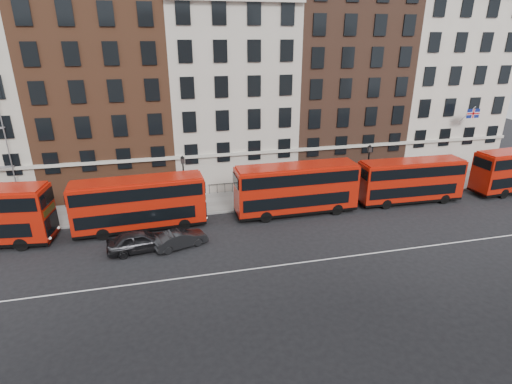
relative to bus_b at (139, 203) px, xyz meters
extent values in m
plane|color=black|center=(9.81, -6.30, -2.42)|extent=(120.00, 120.00, 0.00)
cube|color=gray|center=(9.81, 4.20, -2.34)|extent=(80.00, 5.00, 0.15)
cube|color=gray|center=(9.81, 1.70, -2.34)|extent=(80.00, 0.30, 0.16)
cube|color=white|center=(9.81, -8.30, -2.41)|extent=(70.00, 0.12, 0.01)
cube|color=brown|center=(-2.99, 11.70, 8.58)|extent=(12.80, 10.00, 22.00)
cube|color=#B8B1A2|center=(9.81, 11.70, 7.08)|extent=(12.80, 10.00, 19.00)
cube|color=brown|center=(22.61, 11.70, 8.08)|extent=(12.80, 10.00, 21.00)
cube|color=beige|center=(35.41, 11.70, 7.58)|extent=(12.80, 10.00, 20.00)
cube|color=black|center=(-6.64, -0.74, -0.75)|extent=(0.39, 2.35, 1.39)
cube|color=black|center=(-6.64, -0.74, 0.39)|extent=(0.35, 2.03, 0.45)
cylinder|color=black|center=(-8.80, -1.67, -1.88)|extent=(1.10, 0.44, 1.07)
cylinder|color=black|center=(-8.49, 0.72, -1.88)|extent=(1.10, 0.44, 1.07)
cube|color=#AF1709|center=(0.04, 0.00, -0.06)|extent=(10.76, 3.01, 4.01)
cube|color=black|center=(0.04, 0.00, -1.94)|extent=(10.76, 3.05, 0.24)
cube|color=black|center=(-0.27, -0.01, -0.74)|extent=(9.55, 3.04, 1.07)
cube|color=black|center=(0.04, 0.00, 1.19)|extent=(10.36, 3.07, 1.02)
cube|color=#AF1709|center=(0.04, 0.00, 2.00)|extent=(10.45, 2.80, 0.18)
cube|color=black|center=(5.40, 0.24, -0.84)|extent=(0.18, 2.23, 1.32)
cube|color=black|center=(5.40, 0.24, 0.24)|extent=(0.17, 1.93, 0.43)
cylinder|color=black|center=(3.53, -0.98, -1.91)|extent=(1.03, 0.33, 1.02)
cylinder|color=black|center=(3.43, 1.29, -1.91)|extent=(1.03, 0.33, 1.02)
cylinder|color=black|center=(-2.96, -1.27, -1.91)|extent=(1.03, 0.33, 1.02)
cylinder|color=black|center=(-3.06, 1.00, -1.91)|extent=(1.03, 0.33, 1.02)
cube|color=#AF1709|center=(13.76, 0.00, 0.04)|extent=(11.11, 2.73, 4.17)
cube|color=black|center=(13.76, 0.00, -1.92)|extent=(11.11, 2.77, 0.25)
cube|color=black|center=(13.44, 0.00, -0.67)|extent=(9.84, 2.80, 1.11)
cube|color=black|center=(13.76, 0.00, 1.33)|extent=(10.69, 2.81, 1.06)
cube|color=#AF1709|center=(13.76, 0.00, 2.18)|extent=(10.79, 2.51, 0.19)
cube|color=black|center=(19.35, 0.04, -0.78)|extent=(0.10, 2.32, 1.37)
cube|color=black|center=(19.35, 0.04, 0.35)|extent=(0.10, 2.01, 0.44)
cylinder|color=black|center=(17.36, -1.15, -1.89)|extent=(1.06, 0.30, 1.06)
cylinder|color=black|center=(17.34, 1.21, -1.89)|extent=(1.06, 0.30, 1.06)
cylinder|color=black|center=(10.60, -1.21, -1.89)|extent=(1.06, 0.30, 1.06)
cylinder|color=black|center=(10.58, 1.16, -1.89)|extent=(1.06, 0.30, 1.06)
cube|color=#AF1709|center=(25.41, 0.00, -0.16)|extent=(10.26, 2.68, 3.84)
cube|color=black|center=(25.41, 0.00, -1.96)|extent=(10.26, 2.72, 0.23)
cube|color=black|center=(25.12, 0.01, -0.81)|extent=(9.10, 2.73, 1.02)
cube|color=black|center=(25.41, 0.00, 1.03)|extent=(9.87, 2.75, 0.97)
cube|color=#AF1709|center=(25.41, 0.00, 1.81)|extent=(9.97, 2.48, 0.17)
cube|color=black|center=(30.55, -0.13, -0.91)|extent=(0.13, 2.14, 1.26)
cube|color=black|center=(30.55, -0.13, 0.13)|extent=(0.12, 1.85, 0.41)
cylinder|color=black|center=(28.68, -1.17, -1.93)|extent=(0.98, 0.30, 0.97)
cylinder|color=black|center=(28.74, 1.01, -1.93)|extent=(0.98, 0.30, 0.97)
cylinder|color=black|center=(22.47, -1.01, -1.93)|extent=(0.98, 0.30, 0.97)
cylinder|color=black|center=(22.52, 1.16, -1.93)|extent=(0.98, 0.30, 0.97)
cylinder|color=black|center=(35.42, -1.34, -1.91)|extent=(1.04, 0.35, 1.02)
cylinder|color=black|center=(35.27, 0.94, -1.91)|extent=(1.04, 0.35, 1.02)
imported|color=black|center=(0.03, -3.75, -1.59)|extent=(5.10, 2.59, 1.66)
imported|color=black|center=(3.04, -3.88, -1.73)|extent=(4.40, 2.67, 1.37)
cylinder|color=black|center=(3.93, 2.74, 0.03)|extent=(0.14, 0.14, 4.60)
cylinder|color=black|center=(3.93, 2.74, -1.97)|extent=(0.32, 0.32, 0.60)
cube|color=#262626|center=(3.93, 2.74, 2.58)|extent=(0.32, 0.32, 0.55)
cone|color=black|center=(3.93, 2.74, 2.93)|extent=(0.44, 0.44, 0.25)
cylinder|color=black|center=(22.02, 2.34, 0.03)|extent=(0.14, 0.14, 4.60)
cylinder|color=black|center=(22.02, 2.34, -1.97)|extent=(0.32, 0.32, 0.60)
cube|color=#262626|center=(22.02, 2.34, 2.58)|extent=(0.32, 0.32, 0.55)
cone|color=black|center=(22.02, 2.34, 2.93)|extent=(0.44, 0.44, 0.25)
cylinder|color=black|center=(32.47, 2.27, -0.97)|extent=(0.12, 0.12, 2.60)
cube|color=black|center=(32.47, 2.12, 0.63)|extent=(0.25, 0.30, 0.75)
sphere|color=red|center=(32.47, 1.95, 0.85)|extent=(0.14, 0.14, 0.14)
sphere|color=#0C9919|center=(32.47, 1.95, 0.41)|extent=(0.14, 0.14, 0.14)
camera|label=1|loc=(2.36, -31.92, 12.90)|focal=28.00mm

